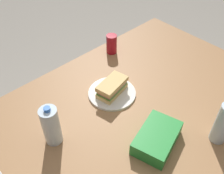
{
  "coord_description": "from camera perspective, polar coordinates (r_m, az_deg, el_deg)",
  "views": [
    {
      "loc": [
        0.66,
        0.58,
        1.74
      ],
      "look_at": [
        -0.01,
        -0.14,
        0.82
      ],
      "focal_mm": 41.49,
      "sensor_mm": 36.0,
      "label": 1
    }
  ],
  "objects": [
    {
      "name": "water_bottle_tall",
      "position": [
        1.2,
        23.32,
        -7.4
      ],
      "size": [
        0.07,
        0.07,
        0.22
      ],
      "color": "silver",
      "rests_on": "dining_table"
    },
    {
      "name": "chip_bag",
      "position": [
        1.16,
        9.87,
        -11.03
      ],
      "size": [
        0.26,
        0.21,
        0.07
      ],
      "primitive_type": "cube",
      "rotation": [
        0.0,
        0.0,
        0.28
      ],
      "color": "#268C38",
      "rests_on": "dining_table"
    },
    {
      "name": "paper_plate",
      "position": [
        1.37,
        0.0,
        -1.34
      ],
      "size": [
        0.25,
        0.25,
        0.01
      ],
      "primitive_type": "cylinder",
      "color": "white",
      "rests_on": "dining_table"
    },
    {
      "name": "soda_can_red",
      "position": [
        1.63,
        -0.09,
        9.46
      ],
      "size": [
        0.07,
        0.07,
        0.12
      ],
      "primitive_type": "cylinder",
      "color": "maroon",
      "rests_on": "dining_table"
    },
    {
      "name": "dining_table",
      "position": [
        1.37,
        3.74,
        -7.17
      ],
      "size": [
        1.63,
        1.04,
        0.77
      ],
      "color": "#9E7047",
      "rests_on": "ground_plane"
    },
    {
      "name": "sandwich",
      "position": [
        1.34,
        -0.03,
        -0.03
      ],
      "size": [
        0.2,
        0.13,
        0.08
      ],
      "color": "#DBB26B",
      "rests_on": "paper_plate"
    },
    {
      "name": "water_bottle_spare",
      "position": [
        1.14,
        -13.27,
        -8.29
      ],
      "size": [
        0.08,
        0.08,
        0.21
      ],
      "color": "silver",
      "rests_on": "dining_table"
    }
  ]
}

